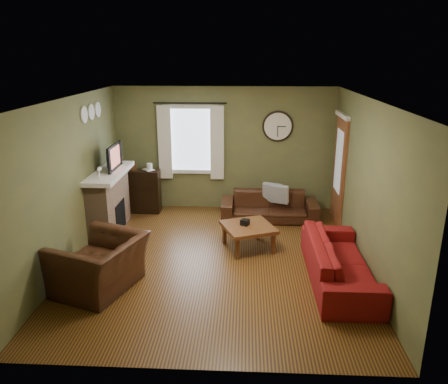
{
  "coord_description": "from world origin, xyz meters",
  "views": [
    {
      "loc": [
        0.45,
        -6.46,
        3.24
      ],
      "look_at": [
        0.1,
        0.4,
        1.05
      ],
      "focal_mm": 35.0,
      "sensor_mm": 36.0,
      "label": 1
    }
  ],
  "objects_px": {
    "sofa_brown": "(269,206)",
    "sofa_red": "(339,261)",
    "armchair": "(100,264)",
    "coffee_table": "(248,237)",
    "bookshelf": "(142,191)"
  },
  "relations": [
    {
      "from": "bookshelf",
      "to": "armchair",
      "type": "bearing_deg",
      "value": -87.56
    },
    {
      "from": "bookshelf",
      "to": "coffee_table",
      "type": "bearing_deg",
      "value": -37.78
    },
    {
      "from": "armchair",
      "to": "coffee_table",
      "type": "height_order",
      "value": "armchair"
    },
    {
      "from": "armchair",
      "to": "coffee_table",
      "type": "distance_m",
      "value": 2.57
    },
    {
      "from": "sofa_brown",
      "to": "armchair",
      "type": "bearing_deg",
      "value": -131.37
    },
    {
      "from": "sofa_red",
      "to": "coffee_table",
      "type": "relative_size",
      "value": 2.73
    },
    {
      "from": "bookshelf",
      "to": "coffee_table",
      "type": "distance_m",
      "value": 2.85
    },
    {
      "from": "sofa_brown",
      "to": "armchair",
      "type": "relative_size",
      "value": 1.63
    },
    {
      "from": "sofa_brown",
      "to": "armchair",
      "type": "xyz_separation_m",
      "value": [
        -2.54,
        -2.88,
        0.1
      ]
    },
    {
      "from": "bookshelf",
      "to": "sofa_red",
      "type": "bearing_deg",
      "value": -37.98
    },
    {
      "from": "sofa_brown",
      "to": "sofa_red",
      "type": "relative_size",
      "value": 0.88
    },
    {
      "from": "bookshelf",
      "to": "coffee_table",
      "type": "height_order",
      "value": "bookshelf"
    },
    {
      "from": "bookshelf",
      "to": "sofa_red",
      "type": "distance_m",
      "value": 4.55
    },
    {
      "from": "sofa_brown",
      "to": "sofa_red",
      "type": "distance_m",
      "value": 2.64
    },
    {
      "from": "sofa_brown",
      "to": "coffee_table",
      "type": "distance_m",
      "value": 1.49
    }
  ]
}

